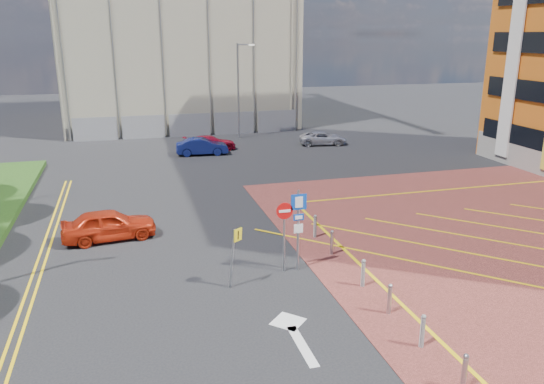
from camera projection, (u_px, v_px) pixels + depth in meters
name	position (u px, v px, depth m)	size (l,w,h in m)	color
ground	(293.00, 282.00, 19.41)	(140.00, 140.00, 0.00)	black
lamp_back	(239.00, 87.00, 45.05)	(1.53, 0.16, 8.00)	#9EA0A8
sign_cluster	(293.00, 223.00, 19.83)	(1.17, 0.12, 3.20)	#9EA0A8
warning_sign	(234.00, 250.00, 18.64)	(0.56, 0.38, 2.24)	#9EA0A8
bollard_row	(371.00, 283.00, 18.33)	(0.14, 11.14, 0.90)	#9EA0A8
construction_building	(173.00, 10.00, 53.18)	(21.20, 19.20, 22.00)	#A7A089
construction_fence	(201.00, 125.00, 47.07)	(21.60, 0.06, 2.00)	gray
car_red_left	(109.00, 225.00, 23.29)	(1.62, 4.02, 1.37)	red
car_blue_back	(202.00, 146.00, 39.69)	(1.34, 3.84, 1.27)	navy
car_red_back	(210.00, 143.00, 41.15)	(1.64, 4.03, 1.17)	#B00F2A
car_silver_back	(323.00, 138.00, 43.36)	(1.78, 3.86, 1.07)	silver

